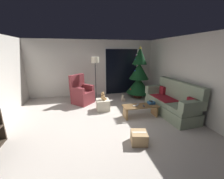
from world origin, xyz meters
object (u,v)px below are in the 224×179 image
Objects in this scene: cell_phone at (151,101)px; ottoman at (103,105)px; couch at (172,102)px; christmas_tree at (139,76)px; floor_lamp at (95,64)px; armchair at (82,93)px; remote_silver at (138,104)px; remote_graphite at (144,106)px; coffee_table at (140,109)px; teddy_bear_honey at (103,96)px; teddy_bear_cream_by_tree at (123,98)px; remote_white at (135,106)px; book_stack at (151,103)px; cardboard_box_taped_mid_floor at (139,138)px.

ottoman is (-1.45, 0.70, -0.27)m from cell_phone.
couch is at bearing -7.08° from cell_phone.
floor_lamp is (-1.87, 0.04, 0.53)m from christmas_tree.
armchair is at bearing 129.46° from ottoman.
cell_phone reaches higher than remote_silver.
floor_lamp reaches higher than remote_silver.
remote_silver is 0.20m from remote_graphite.
christmas_tree is (0.68, 1.82, 0.72)m from coffee_table.
christmas_tree is 2.10m from teddy_bear_honey.
remote_graphite is 1.41m from teddy_bear_honey.
remote_graphite is 1.57m from teddy_bear_cream_by_tree.
remote_white is at bearing -173.45° from coffee_table.
remote_white is at bearing -61.69° from floor_lamp.
christmas_tree is 2.19m from ottoman.
christmas_tree is at bearing -1.37° from floor_lamp.
armchair is (-2.16, 1.57, -0.06)m from cell_phone.
remote_white is 2.30m from armchair.
christmas_tree is 7.76× the size of teddy_bear_cream_by_tree.
remote_white is 1.20m from ottoman.
coffee_table is at bearing 142.05° from remote_graphite.
book_stack is 1.64m from ottoman.
christmas_tree is 1.95m from floor_lamp.
floor_lamp reaches higher than coffee_table.
teddy_bear_cream_by_tree is at bearing -5.82° from armchair.
cardboard_box_taped_mid_floor is at bearing -126.42° from book_stack.
cell_phone is 0.07× the size of christmas_tree.
teddy_bear_honey is (-1.44, 0.70, 0.04)m from cell_phone.
armchair is 0.63× the size of floor_lamp.
couch reaches higher than remote_graphite.
cell_phone is 2.67m from armchair.
cardboard_box_taped_mid_floor is at bearing -66.73° from armchair.
book_stack is 1.62m from cardboard_box_taped_mid_floor.
remote_silver is at bearing 146.90° from remote_graphite.
armchair is at bearing 53.33° from remote_white.
book_stack is 1.52m from teddy_bear_cream_by_tree.
christmas_tree is at bearing 69.58° from coffee_table.
cell_phone is at bearing -49.00° from floor_lamp.
coffee_table is 2.54m from floor_lamp.
remote_white is 0.57m from cell_phone.
coffee_table is at bearing -84.97° from teddy_bear_cream_by_tree.
floor_lamp is at bearing -10.97° from remote_silver.
remote_white is (-1.26, -0.00, -0.01)m from couch.
couch is 2.30m from ottoman.
christmas_tree reaches higher than floor_lamp.
cell_phone is (0.45, -0.01, 0.07)m from remote_silver.
armchair is at bearing 137.73° from coffee_table.
coffee_table is 0.50× the size of christmas_tree.
remote_silver is at bearing 177.53° from cell_phone.
book_stack reaches higher than cardboard_box_taped_mid_floor.
armchair is (-1.85, 1.71, 0.01)m from remote_graphite.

